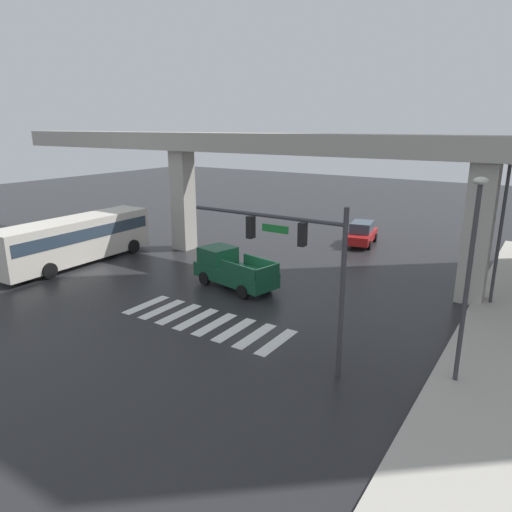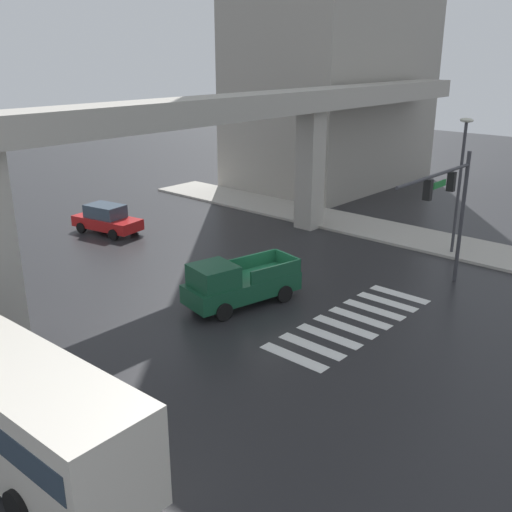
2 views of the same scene
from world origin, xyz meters
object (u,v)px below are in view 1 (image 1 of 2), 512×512
(city_bus, at_px, (76,238))
(street_lamp_near_corner, at_px, (471,259))
(sedan_red, at_px, (361,233))
(street_lamp_mid_block, at_px, (503,216))
(pickup_truck, at_px, (231,270))
(traffic_signal_mast, at_px, (300,253))

(city_bus, relative_size, street_lamp_near_corner, 1.50)
(city_bus, relative_size, sedan_red, 2.40)
(sedan_red, bearing_deg, street_lamp_mid_block, -39.77)
(city_bus, bearing_deg, pickup_truck, 9.37)
(pickup_truck, relative_size, street_lamp_mid_block, 0.74)
(city_bus, distance_m, traffic_signal_mast, 19.12)
(traffic_signal_mast, relative_size, street_lamp_near_corner, 0.90)
(sedan_red, xyz_separation_m, traffic_signal_mast, (4.70, -19.06, 3.53))
(traffic_signal_mast, height_order, street_lamp_near_corner, street_lamp_near_corner)
(city_bus, relative_size, traffic_signal_mast, 1.68)
(pickup_truck, xyz_separation_m, street_lamp_near_corner, (12.65, -3.99, 3.57))
(sedan_red, height_order, traffic_signal_mast, traffic_signal_mast)
(pickup_truck, bearing_deg, city_bus, -170.63)
(city_bus, relative_size, street_lamp_mid_block, 1.50)
(sedan_red, xyz_separation_m, street_lamp_mid_block, (10.05, -8.37, 3.70))
(city_bus, xyz_separation_m, street_lamp_mid_block, (23.87, 6.75, 2.83))
(pickup_truck, xyz_separation_m, city_bus, (-11.22, -1.85, 0.73))
(traffic_signal_mast, relative_size, street_lamp_mid_block, 0.90)
(pickup_truck, xyz_separation_m, sedan_red, (2.60, 13.27, -0.14))
(sedan_red, bearing_deg, city_bus, -132.44)
(city_bus, height_order, sedan_red, city_bus)
(sedan_red, bearing_deg, traffic_signal_mast, -76.16)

